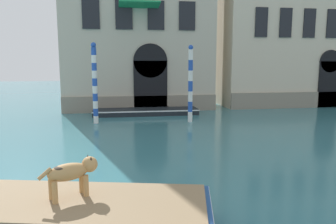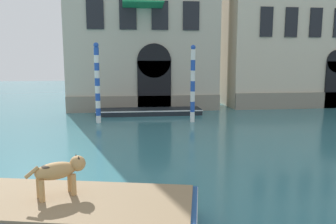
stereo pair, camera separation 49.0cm
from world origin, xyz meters
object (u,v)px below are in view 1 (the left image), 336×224
object	(u,v)px
dog_on_deck	(72,172)
mooring_pole_1	(190,84)
mooring_pole_0	(95,83)
boat_foreground	(44,215)
boat_moored_near_palazzo	(146,111)

from	to	relation	value
dog_on_deck	mooring_pole_1	bearing A→B (deg)	40.78
dog_on_deck	mooring_pole_0	world-z (taller)	mooring_pole_0
boat_foreground	mooring_pole_0	size ratio (longest dim) A/B	1.58
boat_moored_near_palazzo	mooring_pole_1	world-z (taller)	mooring_pole_1
boat_foreground	boat_moored_near_palazzo	bearing A→B (deg)	89.72
dog_on_deck	mooring_pole_1	size ratio (longest dim) A/B	0.26
mooring_pole_0	dog_on_deck	bearing A→B (deg)	-88.91
boat_foreground	dog_on_deck	world-z (taller)	dog_on_deck
boat_foreground	mooring_pole_0	world-z (taller)	mooring_pole_0
mooring_pole_0	boat_foreground	bearing A→B (deg)	-91.75
boat_foreground	mooring_pole_1	world-z (taller)	mooring_pole_1
dog_on_deck	mooring_pole_1	distance (m)	12.93
boat_moored_near_palazzo	mooring_pole_1	size ratio (longest dim) A/B	1.56
mooring_pole_0	mooring_pole_1	size ratio (longest dim) A/B	1.03
boat_moored_near_palazzo	boat_foreground	bearing A→B (deg)	-102.70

